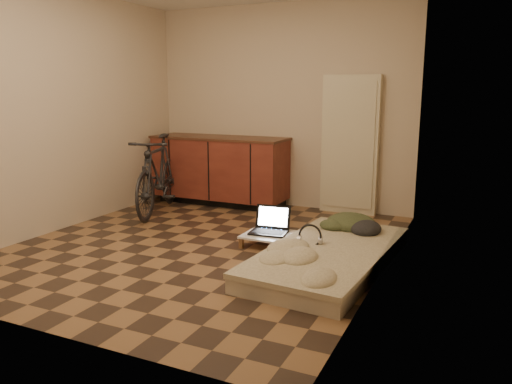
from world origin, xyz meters
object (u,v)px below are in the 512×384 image
at_px(laptop, 270,227).
at_px(bicycle, 158,171).
at_px(futon, 329,257).
at_px(lap_desk, 281,237).

bearing_deg(laptop, bicycle, 155.04).
xyz_separation_m(bicycle, laptop, (1.77, -0.60, -0.37)).
distance_m(futon, laptop, 0.83).
xyz_separation_m(futon, lap_desk, (-0.58, 0.33, 0.02)).
xyz_separation_m(bicycle, lap_desk, (1.92, -0.66, -0.43)).
distance_m(bicycle, lap_desk, 2.07).
bearing_deg(futon, bicycle, 163.01).
bearing_deg(futon, laptop, 156.49).
relative_size(bicycle, lap_desk, 2.26).
relative_size(futon, lap_desk, 2.75).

